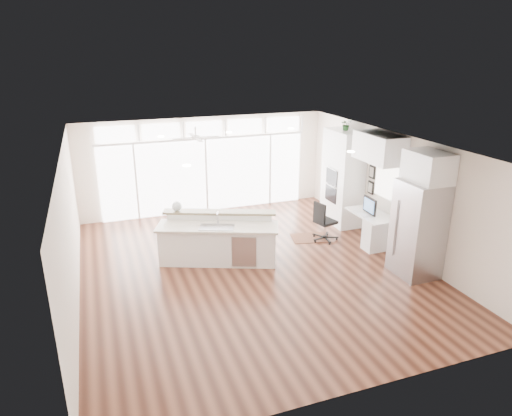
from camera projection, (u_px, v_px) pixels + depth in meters
name	position (u px, v px, depth m)	size (l,w,h in m)	color
floor	(252.00, 269.00, 9.82)	(7.00, 8.00, 0.02)	#3F1E13
ceiling	(252.00, 144.00, 8.91)	(7.00, 8.00, 0.02)	white
wall_back	(205.00, 165.00, 12.91)	(7.00, 0.04, 2.70)	white
wall_front	(356.00, 308.00, 5.82)	(7.00, 0.04, 2.70)	white
wall_left	(70.00, 232.00, 8.24)	(0.04, 8.00, 2.70)	white
wall_right	(395.00, 192.00, 10.49)	(0.04, 8.00, 2.70)	white
glass_wall	(206.00, 176.00, 12.96)	(5.80, 0.06, 2.08)	white
transom_row	(204.00, 129.00, 12.51)	(5.90, 0.06, 0.40)	white
desk_window	(387.00, 180.00, 10.67)	(0.04, 0.85, 0.85)	white
ceiling_fan	(195.00, 133.00, 11.31)	(1.16, 1.16, 0.32)	silver
recessed_lights	(249.00, 144.00, 9.10)	(3.40, 3.00, 0.02)	white
oven_cabinet	(343.00, 178.00, 12.01)	(0.64, 1.20, 2.50)	white
desk_nook	(371.00, 229.00, 10.96)	(0.72, 1.30, 0.76)	white
upper_cabinets	(379.00, 148.00, 10.31)	(0.64, 1.30, 0.64)	white
refrigerator	(418.00, 229.00, 9.28)	(0.76, 0.90, 2.00)	#A4A4A8
fridge_cabinet	(428.00, 167.00, 8.87)	(0.64, 0.90, 0.60)	white
framed_photos	(371.00, 180.00, 11.27)	(0.06, 0.22, 0.80)	black
kitchen_island	(218.00, 240.00, 9.96)	(2.62, 0.99, 1.04)	white
rug	(310.00, 238.00, 11.37)	(0.89, 0.64, 0.01)	#3B1C13
office_chair	(325.00, 221.00, 11.10)	(0.51, 0.47, 0.99)	black
fishbowl	(177.00, 206.00, 10.16)	(0.22, 0.22, 0.22)	silver
monitor	(370.00, 205.00, 10.73)	(0.09, 0.52, 0.43)	black
keyboard	(363.00, 215.00, 10.75)	(0.11, 0.29, 0.01)	white
potted_plant	(346.00, 126.00, 11.55)	(0.27, 0.30, 0.24)	#255726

